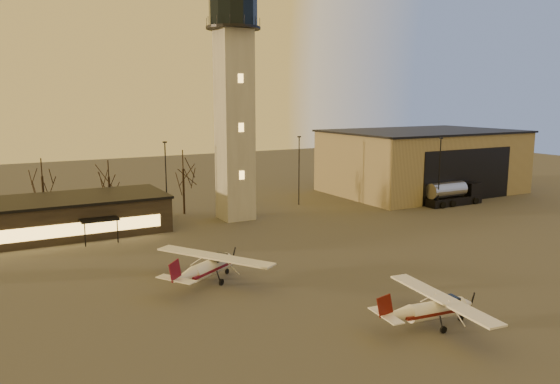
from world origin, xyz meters
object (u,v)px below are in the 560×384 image
cessna_front (437,312)px  fuel_truck (453,195)px  terminal (54,217)px  hangar (422,161)px  cessna_rear (212,269)px  control_tower (234,92)px

cessna_front → fuel_truck: size_ratio=1.13×
cessna_front → terminal: bearing=123.2°
hangar → cessna_rear: 54.64m
control_tower → hangar: size_ratio=1.07×
hangar → cessna_front: bearing=-132.0°
terminal → cessna_rear: bearing=-67.2°
hangar → cessna_rear: size_ratio=2.87×
terminal → fuel_truck: 54.68m
terminal → fuel_truck: size_ratio=2.70×
terminal → fuel_truck: terminal is taller
control_tower → hangar: bearing=6.3°
terminal → cessna_front: 44.80m
cessna_front → fuel_truck: bearing=48.9°
terminal → control_tower: bearing=-5.1°
fuel_truck → cessna_rear: bearing=-161.3°
control_tower → cessna_front: size_ratio=3.07×
control_tower → terminal: control_tower is taller
hangar → cessna_rear: hangar is taller
cessna_front → cessna_rear: size_ratio=1.00×
cessna_front → cessna_rear: (-10.28, 16.26, 0.10)m
hangar → terminal: bearing=-178.0°
cessna_front → control_tower: bearing=93.7°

